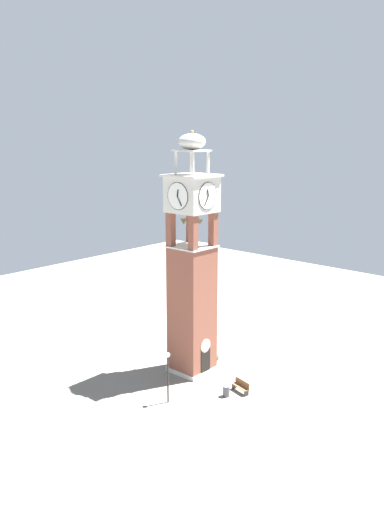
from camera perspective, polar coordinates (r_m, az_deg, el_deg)
name	(u,v)px	position (r m, az deg, el deg)	size (l,w,h in m)	color
ground	(192,370)	(45.50, 0.00, -11.95)	(80.00, 80.00, 0.00)	gray
clock_tower	(192,275)	(42.77, 0.00, -2.06)	(3.50, 3.50, 19.30)	brown
park_bench	(241,386)	(41.97, 5.18, -13.50)	(0.81, 1.66, 0.95)	brown
lamp_post	(168,368)	(39.48, -2.57, -11.71)	(0.36, 0.36, 3.84)	black
trash_bin	(226,391)	(41.34, 3.63, -14.04)	(0.52, 0.52, 0.80)	#4C4C51
shrub_near_entry	(176,357)	(47.00, -1.71, -10.64)	(1.13, 1.13, 0.72)	#336638
shrub_left_of_tower	(214,357)	(46.96, 2.33, -10.58)	(0.86, 0.86, 0.86)	#336638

